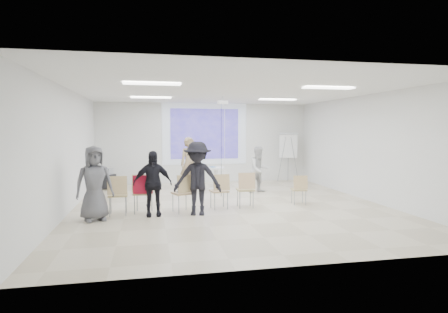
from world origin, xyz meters
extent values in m
cube|color=beige|center=(0.00, 0.00, -0.05)|extent=(8.00, 9.00, 0.10)
cube|color=white|center=(0.00, 0.00, 3.05)|extent=(8.00, 9.00, 0.10)
cube|color=silver|center=(0.00, 4.55, 1.50)|extent=(8.00, 0.10, 3.00)
cube|color=silver|center=(-4.05, 0.00, 1.50)|extent=(0.10, 9.00, 3.00)
cube|color=silver|center=(4.05, 0.00, 1.50)|extent=(0.10, 9.00, 3.00)
cube|color=silver|center=(0.00, 4.49, 1.85)|extent=(3.20, 0.01, 2.30)
cube|color=#392E9D|center=(0.00, 4.47, 1.85)|extent=(2.60, 0.01, 1.90)
cylinder|color=silver|center=(0.08, 2.62, 0.03)|extent=(0.61, 0.61, 0.05)
cylinder|color=white|center=(0.08, 2.62, 0.37)|extent=(0.17, 0.17, 0.68)
cylinder|color=silver|center=(0.08, 2.62, 0.74)|extent=(0.83, 0.83, 0.04)
cube|color=white|center=(0.15, 2.61, 0.76)|extent=(0.26, 0.24, 0.01)
cube|color=teal|center=(-0.02, 2.65, 0.77)|extent=(0.22, 0.25, 0.02)
imported|color=#9F8661|center=(-0.80, 2.48, 1.00)|extent=(0.80, 0.60, 2.01)
imported|color=silver|center=(1.38, 1.90, 0.82)|extent=(0.93, 0.82, 1.64)
cube|color=white|center=(-0.62, 2.73, 1.32)|extent=(0.05, 0.12, 0.04)
cube|color=white|center=(1.20, 2.15, 1.11)|extent=(0.06, 0.11, 0.04)
cube|color=tan|center=(-2.81, -0.53, 0.47)|extent=(0.45, 0.45, 0.04)
cube|color=tan|center=(-2.81, -0.74, 0.74)|extent=(0.44, 0.10, 0.42)
cylinder|color=gray|center=(-2.99, -0.72, 0.23)|extent=(0.02, 0.02, 0.46)
cylinder|color=#92949A|center=(-2.63, -0.71, 0.23)|extent=(0.02, 0.02, 0.46)
cylinder|color=gray|center=(-3.00, -0.36, 0.23)|extent=(0.02, 0.02, 0.46)
cylinder|color=gray|center=(-2.64, -0.35, 0.23)|extent=(0.02, 0.02, 0.46)
cube|color=tan|center=(-2.24, -0.41, 0.48)|extent=(0.50, 0.50, 0.04)
cube|color=tan|center=(-2.27, -0.62, 0.74)|extent=(0.45, 0.15, 0.42)
cylinder|color=gray|center=(-2.44, -0.56, 0.23)|extent=(0.03, 0.03, 0.47)
cylinder|color=gray|center=(-2.08, -0.61, 0.23)|extent=(0.03, 0.03, 0.47)
cylinder|color=gray|center=(-2.39, -0.20, 0.23)|extent=(0.03, 0.03, 0.47)
cylinder|color=gray|center=(-2.03, -0.25, 0.23)|extent=(0.03, 0.03, 0.47)
cube|color=tan|center=(-1.30, -0.53, 0.47)|extent=(0.56, 0.56, 0.04)
cube|color=tan|center=(-1.23, -0.73, 0.73)|extent=(0.44, 0.23, 0.42)
cylinder|color=#97999F|center=(-1.41, -0.76, 0.23)|extent=(0.03, 0.03, 0.46)
cylinder|color=gray|center=(-1.07, -0.64, 0.23)|extent=(0.03, 0.03, 0.46)
cylinder|color=#95989D|center=(-1.53, -0.42, 0.23)|extent=(0.03, 0.03, 0.46)
cylinder|color=gray|center=(-1.19, -0.31, 0.23)|extent=(0.03, 0.03, 0.46)
cube|color=tan|center=(-0.35, -0.30, 0.45)|extent=(0.47, 0.47, 0.04)
cube|color=tan|center=(-0.32, -0.50, 0.70)|extent=(0.43, 0.13, 0.40)
cylinder|color=gray|center=(-0.50, -0.49, 0.22)|extent=(0.02, 0.02, 0.44)
cylinder|color=gray|center=(-0.16, -0.45, 0.22)|extent=(0.02, 0.02, 0.44)
cylinder|color=gray|center=(-0.54, -0.15, 0.22)|extent=(0.02, 0.02, 0.44)
cylinder|color=gray|center=(-0.20, -0.11, 0.22)|extent=(0.02, 0.02, 0.44)
cube|color=tan|center=(0.35, -0.27, 0.46)|extent=(0.45, 0.45, 0.04)
cube|color=tan|center=(0.34, -0.47, 0.72)|extent=(0.43, 0.11, 0.41)
cylinder|color=gray|center=(0.16, -0.43, 0.23)|extent=(0.02, 0.02, 0.45)
cylinder|color=#95979D|center=(0.51, -0.45, 0.23)|extent=(0.02, 0.02, 0.45)
cylinder|color=#94969C|center=(0.18, -0.09, 0.23)|extent=(0.02, 0.02, 0.45)
cylinder|color=gray|center=(0.53, -0.10, 0.23)|extent=(0.02, 0.02, 0.45)
cube|color=tan|center=(1.86, -0.18, 0.40)|extent=(0.42, 0.42, 0.04)
cube|color=tan|center=(1.83, -0.36, 0.62)|extent=(0.38, 0.13, 0.36)
cylinder|color=#979A9F|center=(1.68, -0.31, 0.20)|extent=(0.02, 0.02, 0.39)
cylinder|color=gray|center=(1.98, -0.36, 0.20)|extent=(0.02, 0.02, 0.39)
cylinder|color=gray|center=(1.73, -0.01, 0.20)|extent=(0.02, 0.02, 0.39)
cylinder|color=gray|center=(2.03, -0.06, 0.20)|extent=(0.02, 0.02, 0.39)
cube|color=#B61630|center=(-2.24, -0.63, 0.72)|extent=(0.46, 0.16, 0.43)
imported|color=black|center=(-1.30, -0.51, 0.50)|extent=(0.41, 0.35, 0.03)
imported|color=black|center=(-2.01, -0.78, 0.87)|extent=(1.04, 0.66, 1.75)
imported|color=black|center=(-0.98, -0.89, 0.98)|extent=(1.39, 0.96, 1.96)
imported|color=#5D5C61|center=(-3.28, -0.99, 0.93)|extent=(1.05, 0.85, 1.86)
cylinder|color=#919398|center=(2.91, 4.04, 0.88)|extent=(0.24, 0.31, 1.72)
cylinder|color=gray|center=(3.36, 3.86, 0.88)|extent=(0.38, 0.09, 1.72)
cylinder|color=gray|center=(3.25, 4.24, 0.88)|extent=(0.17, 0.37, 1.72)
cube|color=white|center=(3.18, 4.05, 1.41)|extent=(0.71, 0.44, 0.96)
cube|color=gray|center=(3.20, 4.09, 1.85)|extent=(0.67, 0.32, 0.07)
cube|color=black|center=(-3.49, 3.55, 0.26)|extent=(0.58, 0.53, 0.47)
cube|color=#94979C|center=(-3.49, 3.55, 0.60)|extent=(0.42, 0.39, 0.21)
cylinder|color=black|center=(-3.72, 3.50, 0.03)|extent=(0.07, 0.07, 0.06)
cylinder|color=black|center=(-3.38, 3.35, 0.03)|extent=(0.07, 0.07, 0.06)
cylinder|color=black|center=(-3.61, 3.76, 0.03)|extent=(0.07, 0.07, 0.06)
cylinder|color=black|center=(-3.26, 3.61, 0.03)|extent=(0.07, 0.07, 0.06)
cube|color=white|center=(0.10, 1.50, 2.82)|extent=(0.30, 0.25, 0.10)
cylinder|color=gray|center=(0.10, 1.50, 2.93)|extent=(0.04, 0.04, 0.14)
cylinder|color=black|center=(0.04, 1.42, 1.39)|extent=(0.01, 0.01, 2.77)
cylinder|color=white|center=(0.14, 1.40, 1.39)|extent=(0.01, 0.01, 2.77)
cube|color=white|center=(-2.00, 2.00, 2.97)|extent=(1.20, 0.30, 0.02)
cube|color=white|center=(2.00, 2.00, 2.97)|extent=(1.20, 0.30, 0.02)
cube|color=white|center=(-2.00, -1.50, 2.97)|extent=(1.20, 0.30, 0.02)
cube|color=white|center=(2.00, -1.50, 2.97)|extent=(1.20, 0.30, 0.02)
camera|label=1|loc=(-2.08, -9.56, 2.01)|focal=30.00mm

